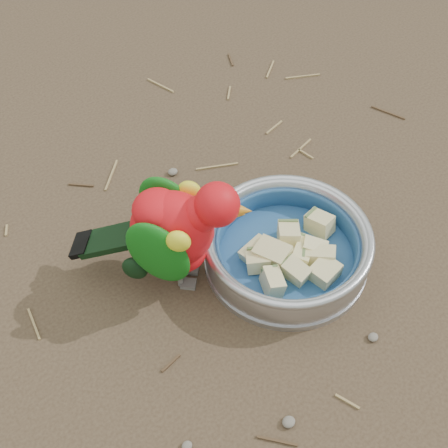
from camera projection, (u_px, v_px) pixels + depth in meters
ground at (227, 264)px, 0.89m from camera, size 60.00×60.00×0.00m
food_bowl at (286, 258)px, 0.88m from camera, size 0.23×0.23×0.02m
bowl_wall at (287, 245)px, 0.86m from camera, size 0.23×0.23×0.04m
fruit_wedges at (287, 248)px, 0.87m from camera, size 0.14×0.14×0.03m
lory_parrot at (176, 236)px, 0.81m from camera, size 0.23×0.23×0.18m
ground_debris at (193, 255)px, 0.89m from camera, size 0.90×0.80×0.01m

